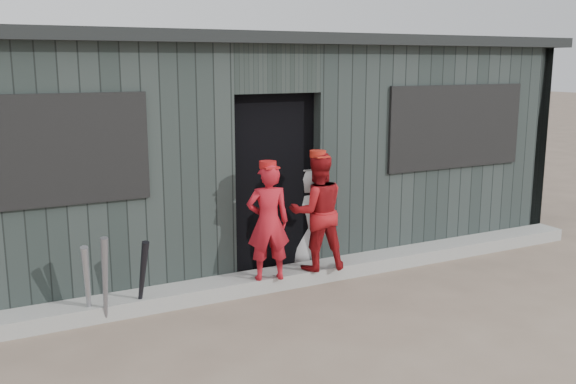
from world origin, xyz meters
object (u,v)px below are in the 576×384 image
bat_right (142,278)px  dugout (225,146)px  bat_left (87,284)px  bat_mid (105,281)px  player_red_left (268,222)px  player_grey_back (304,217)px  player_red_right (317,212)px

bat_right → dugout: bearing=49.3°
bat_left → bat_right: (0.49, -0.01, -0.02)m
bat_mid → player_red_left: size_ratio=0.71×
player_red_left → dugout: (0.30, 1.84, 0.54)m
bat_mid → player_red_left: 1.68m
player_grey_back → bat_left: bearing=10.1°
player_red_left → bat_mid: bearing=17.2°
dugout → bat_left: bearing=-138.5°
bat_left → bat_mid: (0.14, -0.09, 0.04)m
bat_right → dugout: 2.60m
bat_mid → dugout: bearing=44.8°
bat_left → dugout: bearing=41.5°
player_red_left → player_grey_back: 0.97m
player_red_left → player_red_right: 0.61m
bat_left → player_red_right: size_ratio=0.62×
player_red_right → dugout: bearing=-68.2°
player_grey_back → dugout: size_ratio=0.14×
bat_mid → bat_right: size_ratio=1.14×
bat_mid → player_grey_back: 2.49m
bat_right → player_red_left: bearing=0.1°
bat_right → player_grey_back: 2.14m
bat_left → bat_right: bat_left is taller
bat_left → bat_right: bearing=-0.9°
bat_right → player_red_left: player_red_left is taller
bat_left → player_red_left: (1.78, -0.01, 0.36)m
bat_right → player_red_right: 1.94m
bat_mid → player_red_right: (2.25, 0.15, 0.35)m
bat_left → dugout: 2.92m
player_red_right → bat_left: bearing=13.4°
bat_left → player_grey_back: bearing=13.3°
player_red_right → player_grey_back: player_red_right is taller
player_red_left → bat_right: bearing=14.5°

